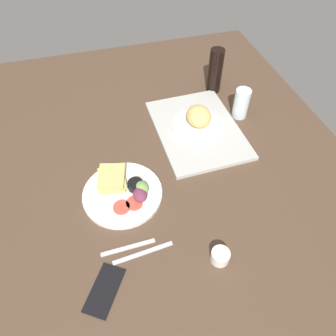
{
  "coord_description": "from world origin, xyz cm",
  "views": [
    {
      "loc": [
        70.62,
        -16.5,
        88.19
      ],
      "look_at": [
        2.0,
        3.0,
        4.0
      ],
      "focal_mm": 32.95,
      "sensor_mm": 36.0,
      "label": 1
    }
  ],
  "objects_px": {
    "soda_bottle": "(215,71)",
    "espresso_cup": "(220,256)",
    "cell_phone": "(104,290)",
    "bread_plate_near": "(198,120)",
    "knife": "(143,253)",
    "drinking_glass": "(241,103)",
    "fork": "(128,247)",
    "serving_tray": "(197,129)",
    "plate_with_salad": "(123,190)"
  },
  "relations": [
    {
      "from": "bread_plate_near",
      "to": "plate_with_salad",
      "type": "relative_size",
      "value": 0.76
    },
    {
      "from": "drinking_glass",
      "to": "espresso_cup",
      "type": "bearing_deg",
      "value": -29.13
    },
    {
      "from": "bread_plate_near",
      "to": "serving_tray",
      "type": "bearing_deg",
      "value": -23.11
    },
    {
      "from": "serving_tray",
      "to": "drinking_glass",
      "type": "xyz_separation_m",
      "value": [
        -0.04,
        0.21,
        0.06
      ]
    },
    {
      "from": "drinking_glass",
      "to": "bread_plate_near",
      "type": "bearing_deg",
      "value": -79.98
    },
    {
      "from": "bread_plate_near",
      "to": "drinking_glass",
      "type": "distance_m",
      "value": 0.21
    },
    {
      "from": "serving_tray",
      "to": "fork",
      "type": "bearing_deg",
      "value": -40.71
    },
    {
      "from": "soda_bottle",
      "to": "fork",
      "type": "relative_size",
      "value": 1.21
    },
    {
      "from": "plate_with_salad",
      "to": "soda_bottle",
      "type": "distance_m",
      "value": 0.71
    },
    {
      "from": "plate_with_salad",
      "to": "fork",
      "type": "xyz_separation_m",
      "value": [
        0.21,
        -0.02,
        -0.01
      ]
    },
    {
      "from": "drinking_glass",
      "to": "serving_tray",
      "type": "bearing_deg",
      "value": -78.41
    },
    {
      "from": "serving_tray",
      "to": "drinking_glass",
      "type": "height_order",
      "value": "drinking_glass"
    },
    {
      "from": "serving_tray",
      "to": "fork",
      "type": "xyz_separation_m",
      "value": [
        0.44,
        -0.38,
        -0.01
      ]
    },
    {
      "from": "plate_with_salad",
      "to": "drinking_glass",
      "type": "height_order",
      "value": "drinking_glass"
    },
    {
      "from": "plate_with_salad",
      "to": "espresso_cup",
      "type": "xyz_separation_m",
      "value": [
        0.32,
        0.23,
        0.0
      ]
    },
    {
      "from": "bread_plate_near",
      "to": "fork",
      "type": "relative_size",
      "value": 1.24
    },
    {
      "from": "fork",
      "to": "knife",
      "type": "bearing_deg",
      "value": -37.97
    },
    {
      "from": "espresso_cup",
      "to": "knife",
      "type": "xyz_separation_m",
      "value": [
        -0.08,
        -0.22,
        -0.02
      ]
    },
    {
      "from": "plate_with_salad",
      "to": "knife",
      "type": "relative_size",
      "value": 1.45
    },
    {
      "from": "soda_bottle",
      "to": "knife",
      "type": "height_order",
      "value": "soda_bottle"
    },
    {
      "from": "fork",
      "to": "plate_with_salad",
      "type": "bearing_deg",
      "value": 82.23
    },
    {
      "from": "cell_phone",
      "to": "soda_bottle",
      "type": "bearing_deg",
      "value": 174.55
    },
    {
      "from": "serving_tray",
      "to": "cell_phone",
      "type": "bearing_deg",
      "value": -40.43
    },
    {
      "from": "soda_bottle",
      "to": "cell_phone",
      "type": "bearing_deg",
      "value": -38.5
    },
    {
      "from": "bread_plate_near",
      "to": "plate_with_salad",
      "type": "height_order",
      "value": "bread_plate_near"
    },
    {
      "from": "drinking_glass",
      "to": "knife",
      "type": "relative_size",
      "value": 0.69
    },
    {
      "from": "drinking_glass",
      "to": "fork",
      "type": "distance_m",
      "value": 0.76
    },
    {
      "from": "soda_bottle",
      "to": "espresso_cup",
      "type": "xyz_separation_m",
      "value": [
        0.8,
        -0.29,
        -0.08
      ]
    },
    {
      "from": "serving_tray",
      "to": "espresso_cup",
      "type": "relative_size",
      "value": 8.04
    },
    {
      "from": "serving_tray",
      "to": "plate_with_salad",
      "type": "xyz_separation_m",
      "value": [
        0.23,
        -0.35,
        0.01
      ]
    },
    {
      "from": "plate_with_salad",
      "to": "cell_phone",
      "type": "distance_m",
      "value": 0.34
    },
    {
      "from": "bread_plate_near",
      "to": "espresso_cup",
      "type": "bearing_deg",
      "value": -12.72
    },
    {
      "from": "fork",
      "to": "soda_bottle",
      "type": "bearing_deg",
      "value": 50.52
    },
    {
      "from": "bread_plate_near",
      "to": "knife",
      "type": "bearing_deg",
      "value": -35.63
    },
    {
      "from": "serving_tray",
      "to": "espresso_cup",
      "type": "xyz_separation_m",
      "value": [
        0.55,
        -0.12,
        0.01
      ]
    },
    {
      "from": "soda_bottle",
      "to": "knife",
      "type": "distance_m",
      "value": 0.88
    },
    {
      "from": "espresso_cup",
      "to": "knife",
      "type": "bearing_deg",
      "value": -110.55
    },
    {
      "from": "soda_bottle",
      "to": "espresso_cup",
      "type": "height_order",
      "value": "soda_bottle"
    },
    {
      "from": "bread_plate_near",
      "to": "drinking_glass",
      "type": "bearing_deg",
      "value": 100.02
    },
    {
      "from": "serving_tray",
      "to": "fork",
      "type": "relative_size",
      "value": 2.65
    },
    {
      "from": "plate_with_salad",
      "to": "fork",
      "type": "bearing_deg",
      "value": -6.67
    },
    {
      "from": "espresso_cup",
      "to": "knife",
      "type": "height_order",
      "value": "espresso_cup"
    },
    {
      "from": "drinking_glass",
      "to": "cell_phone",
      "type": "distance_m",
      "value": 0.9
    },
    {
      "from": "espresso_cup",
      "to": "knife",
      "type": "distance_m",
      "value": 0.23
    },
    {
      "from": "soda_bottle",
      "to": "plate_with_salad",
      "type": "bearing_deg",
      "value": -47.24
    },
    {
      "from": "knife",
      "to": "drinking_glass",
      "type": "bearing_deg",
      "value": 38.5
    },
    {
      "from": "espresso_cup",
      "to": "serving_tray",
      "type": "bearing_deg",
      "value": 167.41
    },
    {
      "from": "bread_plate_near",
      "to": "knife",
      "type": "xyz_separation_m",
      "value": [
        0.48,
        -0.34,
        -0.05
      ]
    },
    {
      "from": "serving_tray",
      "to": "bread_plate_near",
      "type": "distance_m",
      "value": 0.04
    },
    {
      "from": "plate_with_salad",
      "to": "soda_bottle",
      "type": "height_order",
      "value": "soda_bottle"
    }
  ]
}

